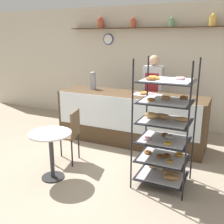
{
  "coord_description": "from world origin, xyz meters",
  "views": [
    {
      "loc": [
        1.76,
        -3.26,
        1.99
      ],
      "look_at": [
        0.0,
        0.45,
        0.83
      ],
      "focal_mm": 42.0,
      "sensor_mm": 36.0,
      "label": 1
    }
  ],
  "objects_px": {
    "person_worker": "(153,92)",
    "cafe_table": "(51,145)",
    "cafe_chair": "(70,131)",
    "donut_tray_counter": "(147,94)",
    "coffee_carafe": "(93,81)",
    "pastry_rack": "(164,132)"
  },
  "relations": [
    {
      "from": "person_worker",
      "to": "cafe_table",
      "type": "height_order",
      "value": "person_worker"
    },
    {
      "from": "cafe_chair",
      "to": "donut_tray_counter",
      "type": "distance_m",
      "value": 1.59
    },
    {
      "from": "person_worker",
      "to": "coffee_carafe",
      "type": "xyz_separation_m",
      "value": [
        -1.13,
        -0.5,
        0.23
      ]
    },
    {
      "from": "cafe_chair",
      "to": "cafe_table",
      "type": "bearing_deg",
      "value": -8.71
    },
    {
      "from": "donut_tray_counter",
      "to": "coffee_carafe",
      "type": "bearing_deg",
      "value": 175.9
    },
    {
      "from": "coffee_carafe",
      "to": "person_worker",
      "type": "bearing_deg",
      "value": 24.08
    },
    {
      "from": "cafe_table",
      "to": "pastry_rack",
      "type": "bearing_deg",
      "value": 19.88
    },
    {
      "from": "pastry_rack",
      "to": "cafe_table",
      "type": "bearing_deg",
      "value": -160.12
    },
    {
      "from": "person_worker",
      "to": "cafe_chair",
      "type": "xyz_separation_m",
      "value": [
        -0.81,
        -1.84,
        -0.37
      ]
    },
    {
      "from": "person_worker",
      "to": "cafe_table",
      "type": "distance_m",
      "value": 2.55
    },
    {
      "from": "pastry_rack",
      "to": "cafe_table",
      "type": "relative_size",
      "value": 2.47
    },
    {
      "from": "coffee_carafe",
      "to": "donut_tray_counter",
      "type": "height_order",
      "value": "coffee_carafe"
    },
    {
      "from": "cafe_table",
      "to": "coffee_carafe",
      "type": "xyz_separation_m",
      "value": [
        -0.37,
        1.89,
        0.63
      ]
    },
    {
      "from": "cafe_table",
      "to": "donut_tray_counter",
      "type": "relative_size",
      "value": 1.38
    },
    {
      "from": "cafe_table",
      "to": "cafe_chair",
      "type": "height_order",
      "value": "cafe_chair"
    },
    {
      "from": "cafe_chair",
      "to": "donut_tray_counter",
      "type": "relative_size",
      "value": 1.71
    },
    {
      "from": "pastry_rack",
      "to": "cafe_table",
      "type": "xyz_separation_m",
      "value": [
        -1.49,
        -0.54,
        -0.25
      ]
    },
    {
      "from": "coffee_carafe",
      "to": "cafe_table",
      "type": "bearing_deg",
      "value": -79.09
    },
    {
      "from": "coffee_carafe",
      "to": "donut_tray_counter",
      "type": "relative_size",
      "value": 0.7
    },
    {
      "from": "pastry_rack",
      "to": "person_worker",
      "type": "bearing_deg",
      "value": 111.41
    },
    {
      "from": "person_worker",
      "to": "cafe_chair",
      "type": "relative_size",
      "value": 1.89
    },
    {
      "from": "pastry_rack",
      "to": "donut_tray_counter",
      "type": "distance_m",
      "value": 1.45
    }
  ]
}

